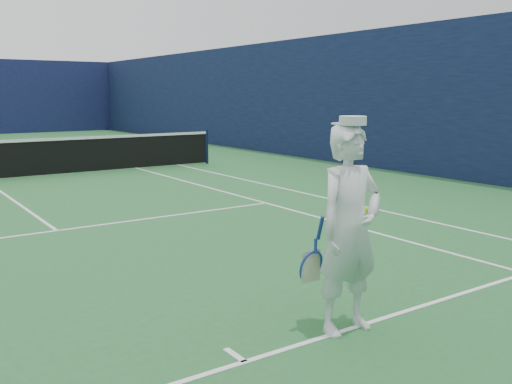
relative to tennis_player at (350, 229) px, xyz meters
The scene contains 1 object.
tennis_player is the anchor object (origin of this frame).
Camera 1 is at (-2.39, -15.53, 2.17)m, focal length 40.00 mm.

